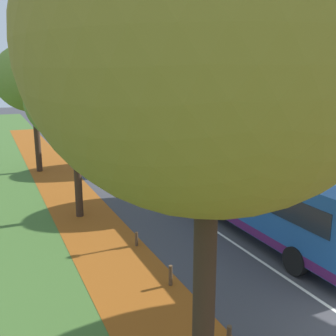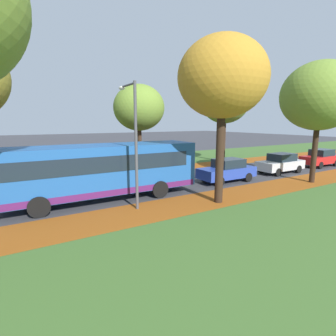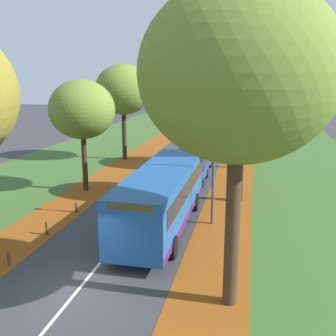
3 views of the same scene
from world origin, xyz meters
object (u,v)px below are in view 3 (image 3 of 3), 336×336
tree_right_near (243,96)px  bus (163,195)px  car_silver_following (203,154)px  car_red_third_in_line (209,142)px  tree_left_mid (123,90)px  car_grey_fourth_in_line (214,133)px  streetlamp_right (207,152)px  bollard_third (47,228)px  bollard_fourth (76,208)px  bollard_second (9,259)px  tree_left_near (82,110)px  tree_right_nearest (239,74)px  tree_right_mid (244,96)px  car_blue_lead (193,170)px

tree_right_near → bus: tree_right_near is taller
car_silver_following → car_red_third_in_line: 6.13m
tree_left_mid → car_grey_fourth_in_line: 15.18m
tree_right_near → streetlamp_right: tree_right_near is taller
bollard_third → bus: bus is taller
bollard_fourth → car_grey_fourth_in_line: size_ratio=0.13×
bollard_second → bus: bearing=45.7°
tree_left_near → tree_left_mid: (-0.57, 9.88, 0.86)m
tree_right_nearest → bollard_second: size_ratio=18.07×
tree_left_mid → bollard_third: size_ratio=12.56×
car_grey_fourth_in_line → bus: bearing=-89.7°
tree_left_near → bus: size_ratio=0.69×
tree_left_near → streetlamp_right: bearing=-26.5°
tree_right_nearest → tree_right_mid: (-0.27, 19.88, -1.64)m
car_blue_lead → car_red_third_in_line: same height
tree_right_mid → car_red_third_in_line: tree_right_mid is taller
bollard_second → car_blue_lead: bearing=69.3°
tree_left_mid → tree_right_mid: (10.41, -1.26, -0.31)m
tree_right_nearest → tree_left_mid: bearing=116.8°
tree_right_mid → car_blue_lead: tree_right_mid is taller
bollard_second → car_blue_lead: 15.12m
tree_left_mid → tree_right_nearest: (10.68, -21.14, 1.33)m
bus → car_blue_lead: bearing=88.7°
bollard_third → car_red_third_in_line: size_ratio=0.16×
tree_right_near → bollard_second: bearing=-130.0°
tree_right_near → bollard_third: (-8.77, -7.22, -5.94)m
bollard_second → car_grey_fourth_in_line: car_grey_fourth_in_line is taller
car_silver_following → tree_right_nearest: bearing=-80.3°
tree_right_nearest → bollard_third: size_ratio=15.33×
streetlamp_right → car_silver_following: size_ratio=1.43×
bollard_second → bollard_fourth: 6.31m
tree_right_nearest → car_red_third_in_line: (-3.76, 27.05, -6.68)m
tree_right_nearest → bollard_fourth: size_ratio=18.00×
tree_right_nearest → car_silver_following: (-3.58, 20.93, -6.68)m
tree_right_mid → car_silver_following: 6.12m
car_blue_lead → bollard_second: bearing=-110.7°
tree_right_near → bollard_third: 12.82m
car_blue_lead → car_grey_fourth_in_line: same height
car_silver_following → bus: bearing=-90.4°
bus → tree_right_nearest: bearing=-58.7°
tree_left_near → tree_right_mid: size_ratio=0.88×
tree_left_mid → car_grey_fourth_in_line: bearing=61.2°
car_red_third_in_line → streetlamp_right: bearing=-84.0°
bollard_third → streetlamp_right: bearing=23.2°
streetlamp_right → car_silver_following: 14.31m
tree_left_near → bollard_second: (1.28, -10.47, -5.01)m
car_red_third_in_line → bus: bearing=-89.8°
tree_right_nearest → car_red_third_in_line: bearing=97.9°
bollard_fourth → tree_right_mid: bearing=56.1°
tree_right_nearest → streetlamp_right: tree_right_nearest is taller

